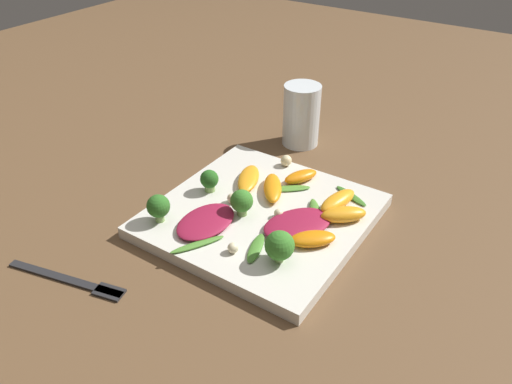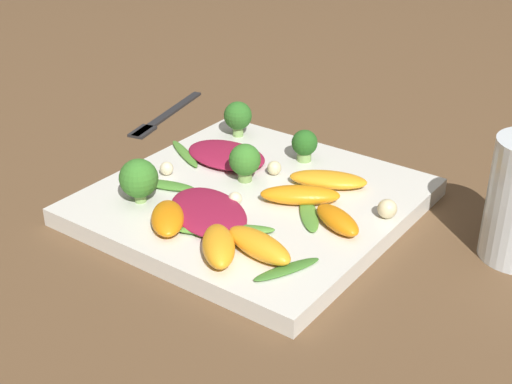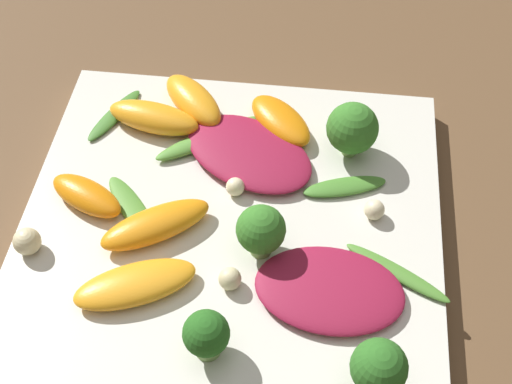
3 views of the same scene
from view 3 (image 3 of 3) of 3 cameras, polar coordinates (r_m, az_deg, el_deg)
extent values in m
plane|color=brown|center=(0.50, -2.05, -3.91)|extent=(2.40, 2.40, 0.00)
cube|color=silver|center=(0.50, -2.08, -3.30)|extent=(0.29, 0.29, 0.02)
ellipsoid|color=maroon|center=(0.52, -0.58, 3.16)|extent=(0.12, 0.11, 0.01)
ellipsoid|color=maroon|center=(0.46, 5.90, -7.78)|extent=(0.10, 0.07, 0.01)
ellipsoid|color=orange|center=(0.48, -8.03, -2.59)|extent=(0.08, 0.06, 0.02)
ellipsoid|color=orange|center=(0.54, 1.98, 5.74)|extent=(0.06, 0.07, 0.02)
ellipsoid|color=orange|center=(0.56, -5.04, 7.31)|extent=(0.06, 0.07, 0.02)
ellipsoid|color=orange|center=(0.46, -9.64, -7.28)|extent=(0.08, 0.06, 0.01)
ellipsoid|color=orange|center=(0.55, -8.19, 5.91)|extent=(0.08, 0.04, 0.02)
ellipsoid|color=orange|center=(0.51, -13.40, -0.28)|extent=(0.06, 0.05, 0.02)
cylinder|color=#7A9E51|center=(0.47, 0.38, -4.18)|extent=(0.01, 0.01, 0.01)
sphere|color=#387A28|center=(0.46, 0.40, -3.01)|extent=(0.03, 0.03, 0.03)
cylinder|color=#84AD5B|center=(0.43, -4.00, -12.11)|extent=(0.02, 0.02, 0.01)
sphere|color=#26601E|center=(0.42, -4.11, -11.21)|extent=(0.03, 0.03, 0.03)
cylinder|color=#84AD5B|center=(0.53, 7.52, 3.74)|extent=(0.01, 0.01, 0.01)
sphere|color=#387A28|center=(0.52, 7.72, 5.08)|extent=(0.04, 0.04, 0.04)
cylinder|color=#84AD5B|center=(0.43, 9.50, -14.63)|extent=(0.01, 0.01, 0.02)
sphere|color=#2D6B23|center=(0.41, 9.81, -13.64)|extent=(0.03, 0.03, 0.03)
ellipsoid|color=#518E33|center=(0.54, -3.73, 4.34)|extent=(0.08, 0.07, 0.01)
ellipsoid|color=#518E33|center=(0.47, 11.21, -6.34)|extent=(0.07, 0.05, 0.01)
ellipsoid|color=#3D7528|center=(0.57, -11.26, 6.06)|extent=(0.04, 0.06, 0.00)
ellipsoid|color=#47842D|center=(0.51, 7.10, 0.43)|extent=(0.06, 0.03, 0.01)
ellipsoid|color=#518E33|center=(0.50, -9.91, -1.23)|extent=(0.05, 0.06, 0.00)
sphere|color=beige|center=(0.50, -1.52, 0.41)|extent=(0.01, 0.01, 0.01)
sphere|color=beige|center=(0.49, 9.44, -1.41)|extent=(0.01, 0.01, 0.01)
sphere|color=beige|center=(0.46, -2.10, -6.94)|extent=(0.01, 0.01, 0.01)
sphere|color=beige|center=(0.49, -17.85, -3.78)|extent=(0.02, 0.02, 0.02)
camera|label=1|loc=(0.75, 57.64, 36.50)|focal=35.00mm
camera|label=2|loc=(0.90, -29.82, 42.77)|focal=50.00mm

